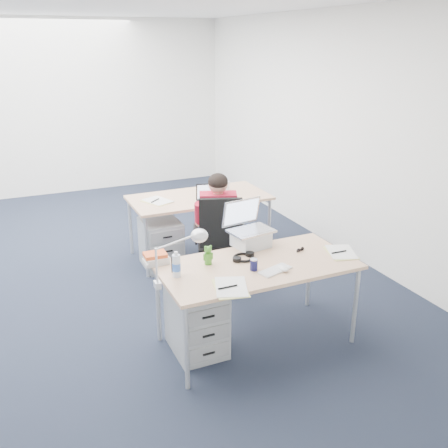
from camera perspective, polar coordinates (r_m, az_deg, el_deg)
The scene contains 24 objects.
floor at distance 5.69m, azimuth -15.14°, elevation -5.89°, with size 7.00×7.00×0.00m, color black.
room at distance 5.19m, azimuth -16.88°, elevation 11.38°, with size 6.02×7.02×2.80m.
desk_near at distance 4.10m, azimuth 3.83°, elevation -5.15°, with size 1.60×0.80×0.73m.
desk_far at distance 5.84m, azimuth -2.85°, elevation 2.74°, with size 1.60×0.80×0.73m.
office_chair at distance 5.18m, azimuth -0.51°, elevation -4.23°, with size 0.83×0.83×1.02m.
seated_person at distance 5.22m, azimuth -0.72°, elevation -0.28°, with size 0.53×0.72×1.20m.
drawer_pedestal_near at distance 4.18m, azimuth -3.16°, elevation -10.94°, with size 0.40×0.50×0.55m, color #ACB0B2.
drawer_pedestal_far at distance 5.70m, azimuth -7.20°, elevation -2.24°, with size 0.40×0.50×0.55m, color #ACB0B2.
silver_laptop at distance 4.34m, azimuth 3.14°, elevation -0.14°, with size 0.37×0.29×0.40m, color silver, non-canonical shape.
wireless_keyboard at distance 3.96m, azimuth 5.88°, elevation -5.27°, with size 0.28×0.12×0.01m, color white.
computer_mouse at distance 3.97m, azimuth 6.80°, elevation -5.08°, with size 0.07×0.11×0.04m, color white.
headphones at distance 4.15m, azimuth 2.25°, elevation -3.76°, with size 0.23×0.18×0.04m, color black, non-canonical shape.
can_koozie at distance 3.94m, azimuth 3.43°, elevation -4.64°, with size 0.06×0.06×0.10m, color #151541.
water_bottle at distance 3.83m, azimuth -5.46°, elevation -4.59°, with size 0.06×0.06×0.21m, color silver.
bear_figurine at distance 4.03m, azimuth -1.83°, elevation -3.53°, with size 0.09×0.06×0.16m, color #27751F, non-canonical shape.
book_stack at distance 4.10m, azimuth -7.80°, elevation -3.89°, with size 0.19×0.15×0.09m, color silver.
cordless_phone at distance 3.92m, azimuth -5.80°, elevation -4.63°, with size 0.03×0.02×0.13m, color black.
papers_left at distance 3.68m, azimuth 0.73°, elevation -7.31°, with size 0.23×0.32×0.01m, color #DEDA80.
papers_right at distance 4.38m, azimuth 13.21°, elevation -3.21°, with size 0.21×0.31×0.01m, color #DEDA80.
sunglasses at distance 4.35m, azimuth 8.71°, elevation -2.95°, with size 0.10×0.04×0.02m, color black, non-canonical shape.
desk_lamp at distance 3.66m, azimuth -5.81°, elevation -3.93°, with size 0.38×0.14×0.43m, color silver, non-canonical shape.
dark_laptop at distance 5.53m, azimuth -1.54°, elevation 3.43°, with size 0.30×0.29×0.22m, color black, non-canonical shape.
far_cup at distance 6.05m, azimuth 0.26°, elevation 4.40°, with size 0.08×0.08×0.11m, color white.
far_papers at distance 5.67m, azimuth -7.66°, elevation 2.59°, with size 0.22×0.32×0.01m, color white.
Camera 1 is at (-0.66, -5.10, 2.43)m, focal length 40.00 mm.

